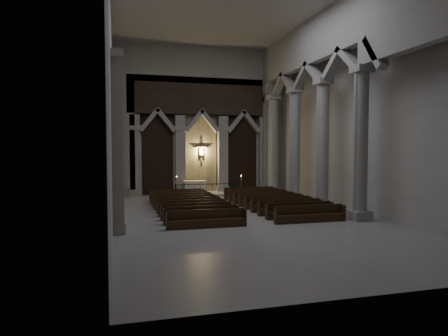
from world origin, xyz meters
The scene contains 11 objects.
room centered at (0.00, 0.00, 7.60)m, with size 24.00×24.10×12.00m.
sanctuary_wall centered at (0.00, 11.54, 6.62)m, with size 14.00×0.77×12.00m.
right_arcade centered at (5.50, 1.33, 7.83)m, with size 1.00×24.00×12.00m.
left_pilasters centered at (-6.75, 3.50, 3.91)m, with size 0.60×13.00×8.03m.
sanctuary_step centered at (0.00, 10.60, 0.07)m, with size 8.50×2.60×0.15m, color #98968E.
altar centered at (-0.68, 11.06, 0.63)m, with size 1.86×0.75×0.95m.
altar_rail centered at (0.00, 9.77, 0.65)m, with size 4.95×0.09×0.97m.
candle_stand_left centered at (-2.35, 9.75, 0.43)m, with size 0.27×0.27×1.59m.
candle_stand_right centered at (2.64, 9.06, 0.44)m, with size 0.27×0.27×1.60m.
pews centered at (0.00, 2.44, 0.28)m, with size 9.25×10.05×0.86m.
worshipper centered at (1.43, 7.36, 0.59)m, with size 0.43×0.28×1.18m, color black.
Camera 1 is at (-6.80, -20.73, 3.83)m, focal length 32.00 mm.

